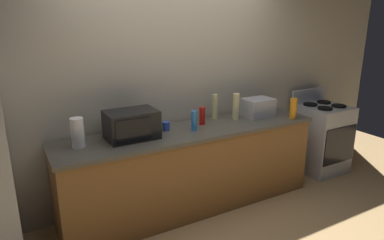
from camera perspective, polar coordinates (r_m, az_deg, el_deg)
The scene contains 13 objects.
ground_plane at distance 3.68m, azimuth 3.20°, elevation -16.70°, with size 8.00×8.00×0.00m, color tan.
back_wall at distance 3.84m, azimuth -3.03°, elevation 6.53°, with size 6.40×0.10×2.70m, color #B2A893.
counter_run at distance 3.76m, azimuth -0.00°, elevation -8.03°, with size 2.84×0.64×0.90m.
stove_range at distance 4.99m, azimuth 20.46°, elevation -2.72°, with size 0.60×0.61×1.08m.
microwave at distance 3.35m, azimuth -9.95°, elevation -0.75°, with size 0.48×0.35×0.27m.
toaster_oven at distance 4.13m, azimuth 10.83°, elevation 2.07°, with size 0.34×0.26×0.21m, color #B7BABF.
paper_towel_roll at distance 3.23m, azimuth -18.35°, elevation -2.01°, with size 0.12×0.12×0.27m, color white.
bottle_dish_soap at distance 4.12m, azimuth 16.34°, elevation 1.85°, with size 0.08×0.08×0.24m, color orange.
bottle_hot_sauce at distance 3.74m, azimuth 1.69°, elevation 0.68°, with size 0.06×0.06×0.19m, color red.
bottle_spray_cleaner at distance 3.52m, azimuth 0.32°, elevation -0.15°, with size 0.06×0.06×0.21m, color #338CE5.
bottle_vinegar at distance 3.95m, azimuth 3.78°, elevation 2.22°, with size 0.06×0.06×0.28m, color beige.
bottle_hand_soap at distance 3.95m, azimuth 7.26°, elevation 2.22°, with size 0.08×0.08×0.30m, color beige.
mug_blue at distance 3.57m, azimuth -4.30°, elevation -1.00°, with size 0.08×0.08×0.09m, color #2D4CB2.
Camera 1 is at (-1.68, -2.58, 2.01)m, focal length 32.37 mm.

